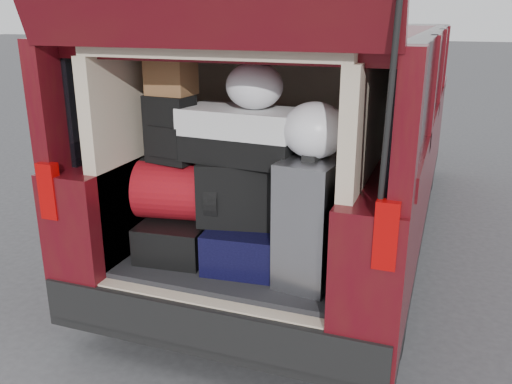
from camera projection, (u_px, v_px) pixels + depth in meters
The scene contains 13 objects.
ground at pixel (230, 356), 3.15m from camera, with size 80.00×80.00×0.00m, color #39393C.
minivan at pixel (314, 138), 4.52m from camera, with size 1.90×5.35×2.77m.
load_floor at pixel (247, 293), 3.31m from camera, with size 1.24×1.05×0.55m, color black.
black_hardshell at pixel (181, 234), 3.20m from camera, with size 0.38×0.53×0.21m, color black.
navy_hardshell at pixel (251, 243), 3.06m from camera, with size 0.43×0.53×0.23m, color black.
silver_roller at pixel (313, 220), 2.80m from camera, with size 0.28×0.44×0.66m, color silver.
red_duffel at pixel (183, 191), 3.11m from camera, with size 0.51×0.33×0.33m, color maroon.
black_soft_case at pixel (245, 192), 3.00m from camera, with size 0.49×0.30×0.35m, color black.
backpack at pixel (170, 129), 3.01m from camera, with size 0.26×0.16×0.37m, color black.
twotone_duffel at pixel (241, 135), 2.91m from camera, with size 0.63×0.33×0.28m, color silver.
grocery_sack_lower at pixel (171, 75), 2.95m from camera, with size 0.24×0.19×0.21m, color brown.
plastic_bag_center at pixel (254, 86), 2.80m from camera, with size 0.30×0.28×0.24m, color white.
plastic_bag_right at pixel (315, 130), 2.65m from camera, with size 0.32×0.30×0.28m, color white.
Camera 1 is at (1.06, -2.47, 1.90)m, focal length 38.00 mm.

